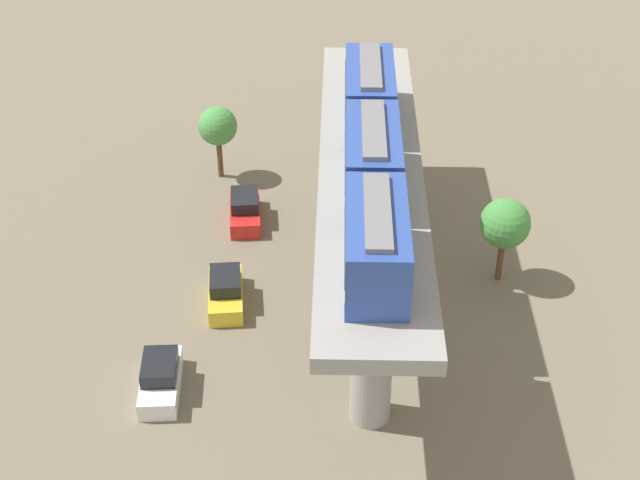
{
  "coord_description": "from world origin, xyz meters",
  "views": [
    {
      "loc": [
        -1.6,
        -40.52,
        32.04
      ],
      "look_at": [
        -2.5,
        -2.02,
        4.87
      ],
      "focal_mm": 52.39,
      "sensor_mm": 36.0,
      "label": 1
    }
  ],
  "objects_px": {
    "parked_car_white": "(160,378)",
    "parked_car_yellow": "(226,291)",
    "tree_mid_lot": "(218,127)",
    "parked_car_red": "(245,210)",
    "train": "(373,159)",
    "tree_near_viaduct": "(505,224)"
  },
  "relations": [
    {
      "from": "train",
      "to": "tree_mid_lot",
      "type": "relative_size",
      "value": 4.13
    },
    {
      "from": "parked_car_white",
      "to": "parked_car_yellow",
      "type": "height_order",
      "value": "same"
    },
    {
      "from": "train",
      "to": "tree_near_viaduct",
      "type": "relative_size",
      "value": 4.01
    },
    {
      "from": "parked_car_red",
      "to": "tree_mid_lot",
      "type": "relative_size",
      "value": 0.88
    },
    {
      "from": "tree_mid_lot",
      "to": "parked_car_red",
      "type": "bearing_deg",
      "value": -68.21
    },
    {
      "from": "train",
      "to": "tree_mid_lot",
      "type": "distance_m",
      "value": 17.98
    },
    {
      "from": "train",
      "to": "parked_car_white",
      "type": "bearing_deg",
      "value": -149.7
    },
    {
      "from": "train",
      "to": "parked_car_yellow",
      "type": "bearing_deg",
      "value": 173.1
    },
    {
      "from": "parked_car_yellow",
      "to": "tree_near_viaduct",
      "type": "height_order",
      "value": "tree_near_viaduct"
    },
    {
      "from": "parked_car_white",
      "to": "parked_car_yellow",
      "type": "relative_size",
      "value": 0.99
    },
    {
      "from": "tree_mid_lot",
      "to": "parked_car_white",
      "type": "bearing_deg",
      "value": -91.94
    },
    {
      "from": "parked_car_red",
      "to": "tree_mid_lot",
      "type": "distance_m",
      "value": 6.31
    },
    {
      "from": "parked_car_white",
      "to": "tree_mid_lot",
      "type": "relative_size",
      "value": 0.87
    },
    {
      "from": "train",
      "to": "parked_car_red",
      "type": "relative_size",
      "value": 4.7
    },
    {
      "from": "tree_mid_lot",
      "to": "train",
      "type": "bearing_deg",
      "value": -56.44
    },
    {
      "from": "parked_car_white",
      "to": "tree_near_viaduct",
      "type": "distance_m",
      "value": 20.02
    },
    {
      "from": "parked_car_yellow",
      "to": "tree_mid_lot",
      "type": "distance_m",
      "value": 13.63
    },
    {
      "from": "parked_car_yellow",
      "to": "train",
      "type": "bearing_deg",
      "value": -13.01
    },
    {
      "from": "parked_car_white",
      "to": "tree_near_viaduct",
      "type": "bearing_deg",
      "value": 24.1
    },
    {
      "from": "train",
      "to": "parked_car_white",
      "type": "xyz_separation_m",
      "value": [
        -10.05,
        -5.87,
        -8.91
      ]
    },
    {
      "from": "train",
      "to": "parked_car_yellow",
      "type": "xyz_separation_m",
      "value": [
        -7.62,
        0.92,
        -8.91
      ]
    },
    {
      "from": "train",
      "to": "parked_car_white",
      "type": "height_order",
      "value": "train"
    }
  ]
}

